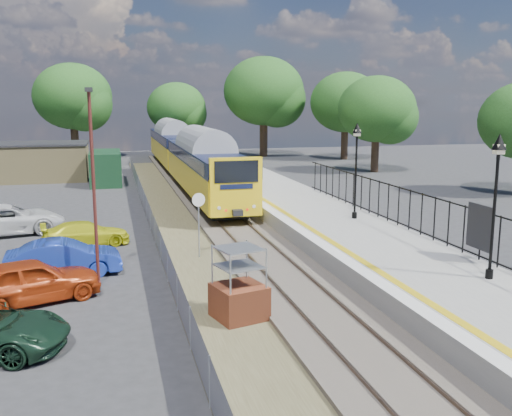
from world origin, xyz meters
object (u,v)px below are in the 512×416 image
object	(u,v)px
victorian_lamp_south	(497,173)
brick_plinth	(239,285)
car_white	(7,220)
car_blue	(64,258)
car_yellow	(86,234)
victorian_lamp_north	(357,148)
car_red	(31,281)
carpark_lamp	(93,175)
train	(185,152)
speed_sign	(199,214)

from	to	relation	value
victorian_lamp_south	brick_plinth	size ratio (longest dim) A/B	2.03
victorian_lamp_south	car_white	bearing A→B (deg)	138.69
car_white	car_blue	bearing A→B (deg)	-169.45
car_yellow	car_white	size ratio (longest dim) A/B	0.72
victorian_lamp_north	car_red	world-z (taller)	victorian_lamp_north
carpark_lamp	car_white	bearing A→B (deg)	115.59
train	car_blue	world-z (taller)	train
victorian_lamp_north	speed_sign	bearing A→B (deg)	-164.61
brick_plinth	car_yellow	distance (m)	11.56
car_white	victorian_lamp_south	bearing A→B (deg)	-142.97
speed_sign	car_yellow	distance (m)	5.96
speed_sign	car_red	size ratio (longest dim) A/B	0.64
train	car_red	bearing A→B (deg)	-106.65
speed_sign	car_white	distance (m)	10.94
speed_sign	brick_plinth	bearing A→B (deg)	-100.37
car_red	train	bearing A→B (deg)	-37.35
victorian_lamp_north	brick_plinth	world-z (taller)	victorian_lamp_north
victorian_lamp_north	car_blue	size ratio (longest dim) A/B	1.10
victorian_lamp_north	victorian_lamp_south	bearing A→B (deg)	-88.85
train	speed_sign	xyz separation A→B (m)	(-2.62, -25.19, -0.45)
victorian_lamp_north	car_blue	bearing A→B (deg)	-166.00
train	car_yellow	xyz separation A→B (m)	(-7.29, -21.74, -1.78)
brick_plinth	car_blue	world-z (taller)	brick_plinth
victorian_lamp_north	brick_plinth	xyz separation A→B (m)	(-7.80, -9.23, -3.21)
victorian_lamp_south	carpark_lamp	size ratio (longest dim) A/B	0.66
victorian_lamp_north	carpark_lamp	distance (m)	12.86
victorian_lamp_south	car_red	xyz separation A→B (m)	(-14.22, 3.87, -3.55)
speed_sign	car_blue	size ratio (longest dim) A/B	0.67
carpark_lamp	car_blue	world-z (taller)	carpark_lamp
brick_plinth	speed_sign	xyz separation A→B (m)	(-0.12, 7.05, 0.80)
car_yellow	brick_plinth	bearing A→B (deg)	-163.32
car_red	car_yellow	world-z (taller)	car_red
victorian_lamp_south	carpark_lamp	world-z (taller)	carpark_lamp
speed_sign	car_blue	world-z (taller)	speed_sign
victorian_lamp_south	speed_sign	world-z (taller)	victorian_lamp_south
victorian_lamp_south	victorian_lamp_north	size ratio (longest dim) A/B	1.00
victorian_lamp_south	car_white	size ratio (longest dim) A/B	0.85
train	car_blue	bearing A→B (deg)	-106.71
brick_plinth	car_white	bearing A→B (deg)	121.92
brick_plinth	car_yellow	size ratio (longest dim) A/B	0.59
train	speed_sign	size ratio (longest dim) A/B	14.68
brick_plinth	carpark_lamp	bearing A→B (deg)	132.68
victorian_lamp_north	car_white	size ratio (longest dim) A/B	0.85
victorian_lamp_south	speed_sign	size ratio (longest dim) A/B	1.65
victorian_lamp_south	car_blue	world-z (taller)	victorian_lamp_south
brick_plinth	car_red	bearing A→B (deg)	153.49
carpark_lamp	car_red	distance (m)	4.07
victorian_lamp_south	car_blue	distance (m)	15.41
car_white	train	bearing A→B (deg)	-42.81
victorian_lamp_south	carpark_lamp	bearing A→B (deg)	156.56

